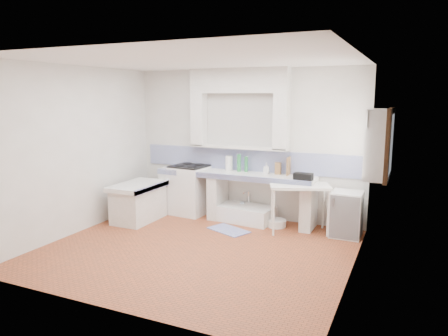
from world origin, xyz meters
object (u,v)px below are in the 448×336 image
at_px(stove, 190,190).
at_px(fridge, 347,214).
at_px(sink, 244,214).
at_px(side_table, 299,208).

xyz_separation_m(stove, fridge, (3.02, -0.14, -0.09)).
bearing_deg(sink, fridge, 3.21).
bearing_deg(side_table, stove, 152.53).
distance_m(stove, fridge, 3.02).
height_order(stove, side_table, stove).
bearing_deg(sink, stove, -175.26).
relative_size(stove, side_table, 0.95).
relative_size(stove, fridge, 1.24).
relative_size(stove, sink, 0.87).
relative_size(sink, side_table, 1.09).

